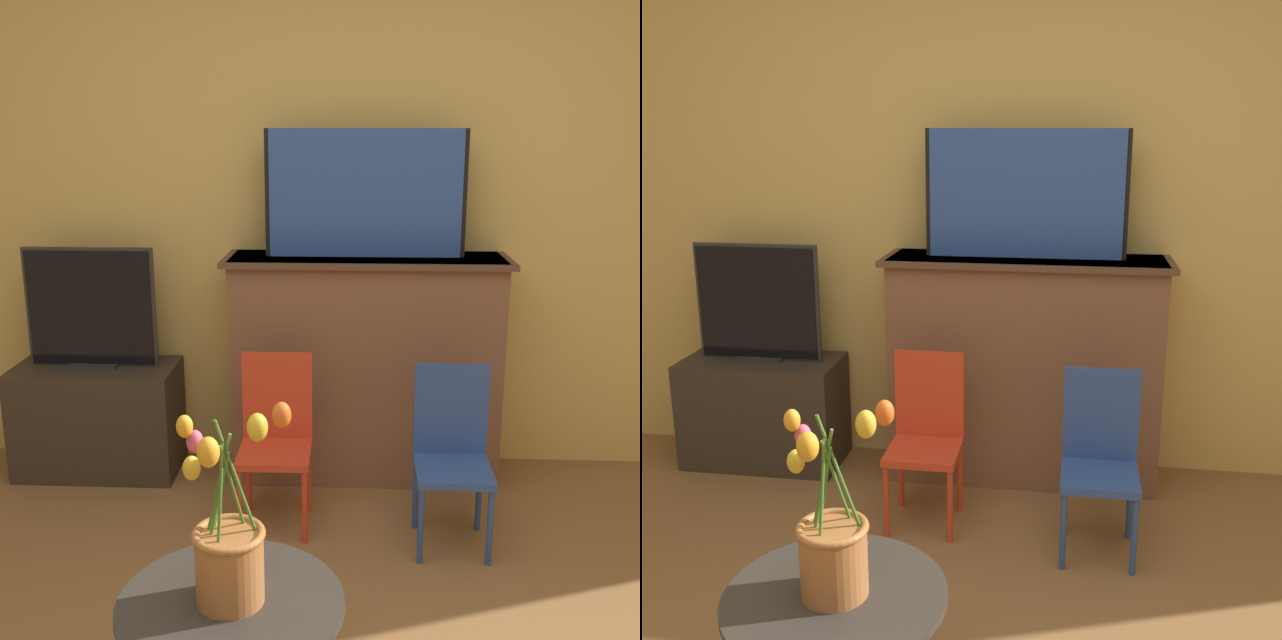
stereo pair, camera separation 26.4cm
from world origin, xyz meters
TOP-DOWN VIEW (x-y plane):
  - wall_back at (0.00, 2.13)m, footprint 8.00×0.06m
  - fireplace_mantel at (0.12, 1.92)m, footprint 1.28×0.39m
  - painting at (0.11, 1.93)m, footprint 0.89×0.03m
  - tv_stand at (-1.15, 1.89)m, footprint 0.76×0.38m
  - tv_monitor at (-1.15, 1.90)m, footprint 0.60×0.12m
  - chair_red at (-0.25, 1.46)m, footprint 0.29×0.29m
  - chair_blue at (0.46, 1.34)m, footprint 0.29×0.29m
  - vase_tulips at (-0.23, 0.19)m, footprint 0.28×0.23m

SIDE VIEW (x-z plane):
  - tv_stand at x=-1.15m, z-range 0.00..0.53m
  - chair_red at x=-0.25m, z-range 0.04..0.75m
  - chair_blue at x=0.46m, z-range 0.04..0.75m
  - fireplace_mantel at x=0.12m, z-range 0.01..1.07m
  - vase_tulips at x=-0.23m, z-range 0.38..0.89m
  - tv_monitor at x=-1.15m, z-range 0.52..1.08m
  - painting at x=0.11m, z-range 1.05..1.61m
  - wall_back at x=0.00m, z-range 0.00..2.70m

